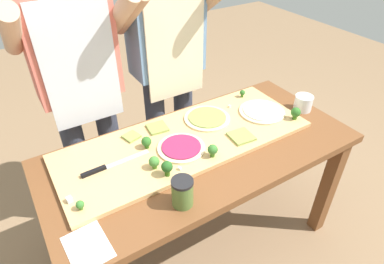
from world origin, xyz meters
TOP-DOWN VIEW (x-y plane):
  - ground_plane at (0.00, 0.00)m, footprint 8.00×8.00m
  - prep_table at (0.00, 0.00)m, footprint 1.51×0.71m
  - cutting_board at (-0.04, 0.08)m, footprint 1.25×0.47m
  - chefs_knife at (-0.44, 0.08)m, footprint 0.32×0.03m
  - pizza_whole_white_garlic at (0.44, 0.06)m, footprint 0.25×0.25m
  - pizza_whole_beet_magenta at (-0.10, 0.02)m, footprint 0.23×0.23m
  - pizza_whole_pesto_green at (0.14, 0.16)m, footprint 0.24×0.24m
  - pizza_slice_center at (-0.12, 0.23)m, footprint 0.11×0.11m
  - pizza_slice_near_left at (-0.26, 0.23)m, footprint 0.09×0.09m
  - pizza_slice_far_left at (0.20, -0.06)m, footprint 0.12×0.12m
  - broccoli_floret_front_right at (-0.01, -0.10)m, footprint 0.05×0.05m
  - broccoli_floret_front_mid at (-0.23, 0.12)m, footprint 0.05×0.05m
  - broccoli_floret_back_mid at (-0.26, -0.03)m, footprint 0.05×0.05m
  - broccoli_floret_back_left at (-0.24, -0.10)m, footprint 0.05×0.05m
  - broccoli_floret_front_left at (0.45, 0.25)m, footprint 0.03×0.03m
  - broccoli_floret_back_right at (0.54, -0.08)m, footprint 0.05×0.05m
  - broccoli_floret_center_left at (-0.61, -0.09)m, footprint 0.03×0.03m
  - cheese_crumble_a at (-0.63, -0.03)m, footprint 0.02×0.02m
  - cheese_crumble_b at (-0.18, -0.10)m, footprint 0.02×0.02m
  - cheese_crumble_c at (0.32, 0.20)m, footprint 0.01×0.01m
  - flour_cup at (0.67, -0.01)m, footprint 0.10×0.10m
  - sauce_jar at (-0.25, -0.25)m, footprint 0.09×0.09m
  - recipe_note at (-0.64, -0.25)m, footprint 0.15×0.19m
  - cook_left at (-0.39, 0.53)m, footprint 0.54×0.39m
  - cook_right at (0.11, 0.53)m, footprint 0.54×0.39m

SIDE VIEW (x-z plane):
  - ground_plane at x=0.00m, z-range 0.00..0.00m
  - prep_table at x=0.00m, z-range 0.26..1.00m
  - recipe_note at x=-0.64m, z-range 0.74..0.74m
  - cutting_board at x=-0.04m, z-range 0.74..0.76m
  - chefs_knife at x=-0.44m, z-range 0.76..0.78m
  - pizza_slice_center at x=-0.12m, z-range 0.76..0.77m
  - pizza_slice_near_left at x=-0.26m, z-range 0.76..0.77m
  - pizza_slice_far_left at x=0.20m, z-range 0.76..0.77m
  - cheese_crumble_c at x=0.32m, z-range 0.76..0.77m
  - cheese_crumble_b at x=-0.18m, z-range 0.76..0.78m
  - pizza_whole_white_garlic at x=0.44m, z-range 0.76..0.78m
  - pizza_whole_beet_magenta at x=-0.10m, z-range 0.76..0.78m
  - pizza_whole_pesto_green at x=0.14m, z-range 0.76..0.78m
  - cheese_crumble_a at x=-0.63m, z-range 0.76..0.78m
  - flour_cup at x=0.67m, z-range 0.74..0.82m
  - broccoli_floret_center_left at x=-0.61m, z-range 0.77..0.81m
  - broccoli_floret_front_left at x=0.45m, z-range 0.77..0.81m
  - broccoli_floret_back_mid at x=-0.26m, z-range 0.77..0.83m
  - broccoli_floret_front_mid at x=-0.23m, z-range 0.77..0.83m
  - broccoli_floret_front_right at x=-0.01m, z-range 0.77..0.83m
  - broccoli_floret_back_right at x=0.54m, z-range 0.77..0.84m
  - sauce_jar at x=-0.25m, z-range 0.74..0.86m
  - broccoli_floret_back_left at x=-0.24m, z-range 0.77..0.84m
  - cook_left at x=-0.39m, z-range 0.16..1.83m
  - cook_right at x=0.11m, z-range 0.16..1.83m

